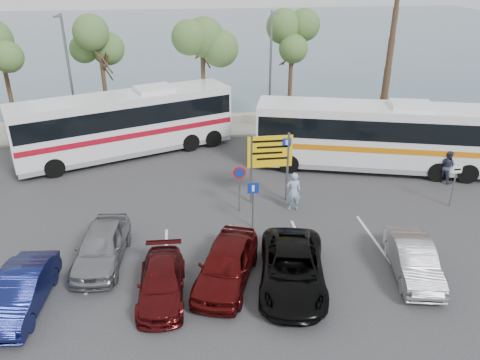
{
  "coord_description": "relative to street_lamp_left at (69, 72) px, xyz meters",
  "views": [
    {
      "loc": [
        -3.22,
        -17.34,
        11.09
      ],
      "look_at": [
        -0.48,
        3.0,
        1.37
      ],
      "focal_mm": 35.0,
      "sensor_mm": 36.0,
      "label": 1
    }
  ],
  "objects": [
    {
      "name": "street_lamp_right",
      "position": [
        13.0,
        0.0,
        0.0
      ],
      "size": [
        0.45,
        1.15,
        8.01
      ],
      "color": "slate",
      "rests_on": "kerb_strip"
    },
    {
      "name": "seawall",
      "position": [
        10.0,
        2.48,
        -4.3
      ],
      "size": [
        48.0,
        0.8,
        0.6
      ],
      "primitive_type": "cube",
      "color": "gray",
      "rests_on": "ground"
    },
    {
      "name": "coach_bus_left",
      "position": [
        3.5,
        -3.02,
        -2.71
      ],
      "size": [
        13.2,
        7.34,
        4.08
      ],
      "color": "white",
      "rests_on": "ground"
    },
    {
      "name": "tree_right",
      "position": [
        14.5,
        0.48,
        1.57
      ],
      "size": [
        3.2,
        3.2,
        7.4
      ],
      "color": "#382619",
      "rests_on": "kerb_strip"
    },
    {
      "name": "sea",
      "position": [
        10.0,
        46.48,
        -4.59
      ],
      "size": [
        140.0,
        140.0,
        0.0
      ],
      "primitive_type": "plane",
      "color": "#466171",
      "rests_on": "ground"
    },
    {
      "name": "tree_mid",
      "position": [
        8.5,
        0.48,
        2.06
      ],
      "size": [
        3.2,
        3.2,
        8.0
      ],
      "color": "#382619",
      "rests_on": "kerb_strip"
    },
    {
      "name": "car_silver_a",
      "position": [
        3.4,
        -14.58,
        -3.85
      ],
      "size": [
        2.21,
        4.55,
        1.5
      ],
      "primitive_type": "imported",
      "rotation": [
        0.0,
        0.0,
        -0.1
      ],
      "color": "gray",
      "rests_on": "ground"
    },
    {
      "name": "street_lamp_left",
      "position": [
        0.0,
        0.0,
        0.0
      ],
      "size": [
        0.45,
        1.15,
        8.01
      ],
      "color": "slate",
      "rests_on": "kerb_strip"
    },
    {
      "name": "suv_black",
      "position": [
        10.6,
        -17.02,
        -3.88
      ],
      "size": [
        3.39,
        5.53,
        1.43
      ],
      "primitive_type": "imported",
      "rotation": [
        0.0,
        0.0,
        -0.21
      ],
      "color": "black",
      "rests_on": "ground"
    },
    {
      "name": "pedestrian_far",
      "position": [
        21.0,
        -9.35,
        -3.67
      ],
      "size": [
        1.06,
        1.13,
        1.85
      ],
      "primitive_type": "imported",
      "rotation": [
        0.0,
        0.0,
        2.11
      ],
      "color": "#303549",
      "rests_on": "ground"
    },
    {
      "name": "car_maroon",
      "position": [
        5.8,
        -17.02,
        -4.02
      ],
      "size": [
        1.79,
        4.08,
        1.17
      ],
      "primitive_type": "imported",
      "rotation": [
        0.0,
        0.0,
        -0.04
      ],
      "color": "#440B0D",
      "rests_on": "ground"
    },
    {
      "name": "pedestrian_near",
      "position": [
        12.0,
        -11.33,
        -3.61
      ],
      "size": [
        0.76,
        0.53,
        1.97
      ],
      "primitive_type": "imported",
      "rotation": [
        0.0,
        0.0,
        3.06
      ],
      "color": "#8EADCE",
      "rests_on": "ground"
    },
    {
      "name": "sign_no_stop",
      "position": [
        9.4,
        -11.13,
        -3.02
      ],
      "size": [
        0.6,
        0.08,
        2.35
      ],
      "color": "slate",
      "rests_on": "ground"
    },
    {
      "name": "ground",
      "position": [
        10.0,
        -13.52,
        -4.6
      ],
      "size": [
        120.0,
        120.0,
        0.0
      ],
      "primitive_type": "plane",
      "color": "#313133",
      "rests_on": "ground"
    },
    {
      "name": "car_red",
      "position": [
        8.2,
        -16.49,
        -3.82
      ],
      "size": [
        3.29,
        4.92,
        1.56
      ],
      "primitive_type": "imported",
      "rotation": [
        0.0,
        0.0,
        -0.35
      ],
      "color": "#460A0A",
      "rests_on": "ground"
    },
    {
      "name": "car_silver_b",
      "position": [
        15.34,
        -17.02,
        -3.92
      ],
      "size": [
        2.21,
        4.31,
        1.36
      ],
      "primitive_type": "imported",
      "rotation": [
        0.0,
        0.0,
        -0.2
      ],
      "color": "gray",
      "rests_on": "ground"
    },
    {
      "name": "lane_markings",
      "position": [
        8.86,
        -14.52,
        -4.6
      ],
      "size": [
        12.02,
        4.2,
        0.01
      ],
      "primitive_type": null,
      "color": "silver",
      "rests_on": "ground"
    },
    {
      "name": "kerb_strip",
      "position": [
        10.0,
        0.48,
        -4.52
      ],
      "size": [
        44.0,
        2.4,
        0.15
      ],
      "primitive_type": "cube",
      "color": "gray",
      "rests_on": "ground"
    },
    {
      "name": "car_blue",
      "position": [
        1.0,
        -17.02,
        -3.9
      ],
      "size": [
        1.83,
        4.33,
        1.39
      ],
      "primitive_type": "imported",
      "rotation": [
        0.0,
        0.0,
        -0.09
      ],
      "color": "#0F1547",
      "rests_on": "ground"
    },
    {
      "name": "sign_parking",
      "position": [
        9.8,
        -12.73,
        -3.13
      ],
      "size": [
        0.5,
        0.07,
        2.25
      ],
      "color": "slate",
      "rests_on": "ground"
    },
    {
      "name": "sign_taxi",
      "position": [
        19.8,
        -12.03,
        -3.18
      ],
      "size": [
        0.5,
        0.07,
        2.2
      ],
      "color": "slate",
      "rests_on": "ground"
    },
    {
      "name": "direction_sign",
      "position": [
        11.0,
        -10.32,
        -2.17
      ],
      "size": [
        2.2,
        0.12,
        3.6
      ],
      "color": "slate",
      "rests_on": "ground"
    },
    {
      "name": "coach_bus_right",
      "position": [
        17.5,
        -7.02,
        -2.74
      ],
      "size": [
        13.14,
        6.13,
        4.01
      ],
      "color": "white",
      "rests_on": "ground"
    },
    {
      "name": "tree_left",
      "position": [
        2.0,
        0.48,
        1.41
      ],
      "size": [
        3.2,
        3.2,
        7.2
      ],
      "color": "#382619",
      "rests_on": "kerb_strip"
    }
  ]
}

